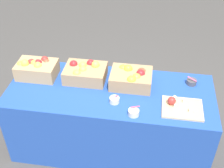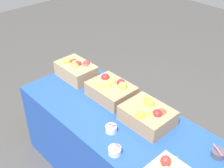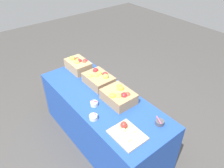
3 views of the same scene
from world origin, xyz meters
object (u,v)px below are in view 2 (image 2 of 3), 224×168
object	(u,v)px
apple_crate_right	(148,115)
sample_bowl_far	(218,153)
sample_bowl_near	(111,129)
apple_crate_middle	(111,90)
apple_crate_left	(76,69)
sample_bowl_mid	(115,151)

from	to	relation	value
apple_crate_right	sample_bowl_far	bearing A→B (deg)	9.42
apple_crate_right	sample_bowl_far	distance (m)	0.57
sample_bowl_near	apple_crate_middle	bearing A→B (deg)	137.45
apple_crate_left	sample_bowl_near	xyz separation A→B (m)	(0.80, -0.28, -0.06)
sample_bowl_near	sample_bowl_mid	distance (m)	0.22
sample_bowl_near	sample_bowl_mid	xyz separation A→B (m)	(0.18, -0.13, -0.00)
sample_bowl_mid	sample_bowl_far	xyz separation A→B (m)	(0.50, 0.50, -0.00)
apple_crate_left	apple_crate_middle	distance (m)	0.47
sample_bowl_near	sample_bowl_mid	world-z (taller)	sample_bowl_near
sample_bowl_far	sample_bowl_mid	bearing A→B (deg)	-134.72
sample_bowl_mid	sample_bowl_far	size ratio (longest dim) A/B	1.09
apple_crate_middle	sample_bowl_mid	bearing A→B (deg)	-40.45
sample_bowl_far	sample_bowl_near	bearing A→B (deg)	-151.35
apple_crate_middle	sample_bowl_near	bearing A→B (deg)	-42.55
apple_crate_middle	sample_bowl_near	distance (m)	0.45
sample_bowl_near	apple_crate_left	bearing A→B (deg)	160.84
apple_crate_right	sample_bowl_mid	bearing A→B (deg)	-81.40
apple_crate_left	sample_bowl_near	bearing A→B (deg)	-19.16
apple_crate_right	sample_bowl_far	size ratio (longest dim) A/B	3.97
apple_crate_right	sample_bowl_mid	size ratio (longest dim) A/B	3.63
apple_crate_left	apple_crate_right	world-z (taller)	apple_crate_left
apple_crate_left	apple_crate_right	bearing A→B (deg)	-0.00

